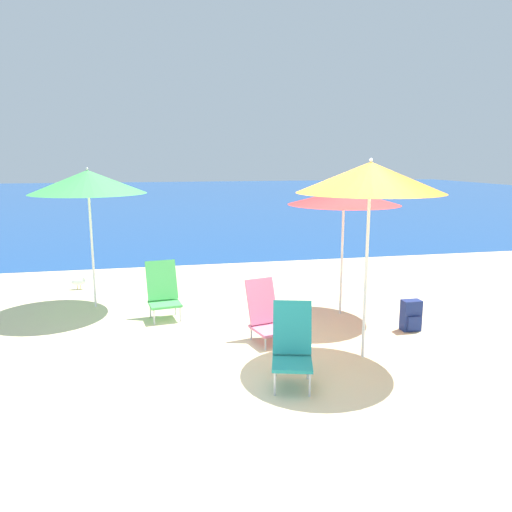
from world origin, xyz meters
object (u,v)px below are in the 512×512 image
(beach_umbrella_orange, at_px, (370,178))
(backpack_navy, at_px, (411,316))
(beach_chair_green, at_px, (163,290))
(beach_umbrella_green, at_px, (88,182))
(seagull, at_px, (79,282))
(beach_chair_pink, at_px, (265,314))
(beach_chair_teal, at_px, (292,344))
(beach_umbrella_red, at_px, (344,197))

(beach_umbrella_orange, bearing_deg, backpack_navy, 35.31)
(beach_umbrella_orange, distance_m, beach_chair_green, 3.56)
(beach_umbrella_green, height_order, seagull, beach_umbrella_green)
(beach_chair_green, bearing_deg, beach_umbrella_orange, -49.98)
(beach_chair_green, relative_size, beach_chair_pink, 1.06)
(beach_umbrella_orange, xyz_separation_m, beach_umbrella_green, (-3.38, 2.85, -0.15))
(beach_chair_green, distance_m, beach_chair_pink, 1.80)
(beach_umbrella_orange, relative_size, beach_chair_pink, 2.97)
(beach_umbrella_green, xyz_separation_m, beach_chair_teal, (2.34, -3.33, -1.58))
(beach_umbrella_orange, height_order, seagull, beach_umbrella_orange)
(beach_chair_green, bearing_deg, backpack_navy, -29.68)
(beach_umbrella_green, distance_m, beach_chair_teal, 4.36)
(seagull, bearing_deg, beach_chair_teal, -58.88)
(beach_chair_pink, bearing_deg, beach_umbrella_orange, -52.62)
(beach_umbrella_orange, bearing_deg, beach_umbrella_green, 139.83)
(seagull, bearing_deg, backpack_navy, -34.52)
(beach_chair_teal, distance_m, beach_chair_green, 2.85)
(beach_umbrella_orange, bearing_deg, beach_chair_pink, 141.59)
(seagull, bearing_deg, beach_chair_green, -53.64)
(backpack_navy, relative_size, seagull, 1.62)
(backpack_navy, distance_m, seagull, 5.86)
(beach_chair_pink, bearing_deg, beach_umbrella_red, 17.45)
(beach_umbrella_orange, height_order, beach_umbrella_green, beach_umbrella_orange)
(beach_umbrella_green, bearing_deg, backpack_navy, -25.45)
(beach_chair_pink, relative_size, backpack_navy, 1.84)
(beach_chair_pink, bearing_deg, backpack_navy, -16.14)
(seagull, bearing_deg, beach_umbrella_orange, -47.09)
(beach_chair_green, distance_m, backpack_navy, 3.62)
(beach_umbrella_red, distance_m, beach_chair_green, 3.05)
(beach_chair_green, relative_size, seagull, 3.14)
(beach_umbrella_green, relative_size, beach_umbrella_red, 1.14)
(beach_umbrella_orange, relative_size, beach_chair_green, 2.81)
(backpack_navy, bearing_deg, seagull, 145.48)
(beach_umbrella_red, bearing_deg, beach_chair_teal, -123.15)
(beach_umbrella_orange, distance_m, backpack_navy, 2.33)
(beach_umbrella_green, xyz_separation_m, beach_chair_green, (1.06, -0.78, -1.59))
(beach_umbrella_green, relative_size, backpack_navy, 5.13)
(beach_umbrella_red, bearing_deg, beach_chair_green, 171.64)
(beach_chair_teal, xyz_separation_m, beach_chair_pink, (0.01, 1.29, -0.07))
(beach_chair_teal, distance_m, beach_chair_pink, 1.30)
(beach_chair_teal, bearing_deg, beach_umbrella_orange, 40.28)
(beach_umbrella_green, distance_m, beach_chair_green, 2.07)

